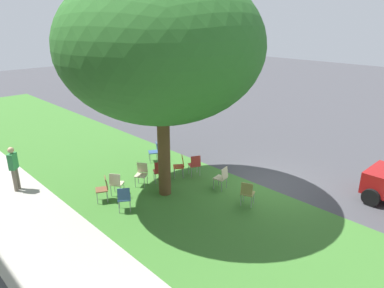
# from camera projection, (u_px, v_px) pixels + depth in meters

# --- Properties ---
(ground) EXTENTS (80.00, 80.00, 0.00)m
(ground) POSITION_uv_depth(u_px,v_px,m) (266.00, 184.00, 13.53)
(ground) COLOR #424247
(grass_verge) EXTENTS (48.00, 6.00, 0.01)m
(grass_verge) POSITION_uv_depth(u_px,v_px,m) (208.00, 215.00, 11.44)
(grass_verge) COLOR #3D752D
(grass_verge) RESTS_ON ground
(sidewalk_strip) EXTENTS (48.00, 2.80, 0.01)m
(sidewalk_strip) POSITION_uv_depth(u_px,v_px,m) (83.00, 281.00, 8.58)
(sidewalk_strip) COLOR #ADA89E
(sidewalk_strip) RESTS_ON ground
(street_tree) EXTENTS (6.59, 6.59, 7.60)m
(street_tree) POSITION_uv_depth(u_px,v_px,m) (161.00, 47.00, 11.13)
(street_tree) COLOR brown
(street_tree) RESTS_ON ground
(chair_0) EXTENTS (0.58, 0.58, 0.88)m
(chair_0) POSITION_uv_depth(u_px,v_px,m) (142.00, 173.00, 13.32)
(chair_0) COLOR beige
(chair_0) RESTS_ON ground
(chair_1) EXTENTS (0.58, 0.58, 0.88)m
(chair_1) POSITION_uv_depth(u_px,v_px,m) (124.00, 197.00, 11.49)
(chair_1) COLOR #335184
(chair_1) RESTS_ON ground
(chair_2) EXTENTS (0.56, 0.56, 0.88)m
(chair_2) POSITION_uv_depth(u_px,v_px,m) (103.00, 187.00, 12.17)
(chair_2) COLOR brown
(chair_2) RESTS_ON ground
(chair_3) EXTENTS (0.58, 0.58, 0.88)m
(chair_3) POSITION_uv_depth(u_px,v_px,m) (180.00, 165.00, 14.04)
(chair_3) COLOR #C64C1E
(chair_3) RESTS_ON ground
(chair_4) EXTENTS (0.58, 0.58, 0.88)m
(chair_4) POSITION_uv_depth(u_px,v_px,m) (116.00, 182.00, 12.53)
(chair_4) COLOR beige
(chair_4) RESTS_ON ground
(chair_5) EXTENTS (0.49, 0.49, 0.88)m
(chair_5) POSITION_uv_depth(u_px,v_px,m) (222.00, 176.00, 12.99)
(chair_5) COLOR beige
(chair_5) RESTS_ON ground
(chair_6) EXTENTS (0.54, 0.55, 0.88)m
(chair_6) POSITION_uv_depth(u_px,v_px,m) (247.00, 192.00, 11.84)
(chair_6) COLOR olive
(chair_6) RESTS_ON ground
(chair_7) EXTENTS (0.56, 0.55, 0.88)m
(chair_7) POSITION_uv_depth(u_px,v_px,m) (195.00, 164.00, 14.13)
(chair_7) COLOR #B7332D
(chair_7) RESTS_ON ground
(chair_8) EXTENTS (0.57, 0.56, 0.88)m
(chair_8) POSITION_uv_depth(u_px,v_px,m) (159.00, 170.00, 13.53)
(chair_8) COLOR #B7332D
(chair_8) RESTS_ON ground
(chair_9) EXTENTS (0.57, 0.57, 0.88)m
(chair_9) POSITION_uv_depth(u_px,v_px,m) (155.00, 150.00, 15.58)
(chair_9) COLOR #335184
(chair_9) RESTS_ON ground
(pedestrian_0) EXTENTS (0.39, 0.40, 1.69)m
(pedestrian_0) POSITION_uv_depth(u_px,v_px,m) (14.00, 167.00, 12.80)
(pedestrian_0) COLOR #726659
(pedestrian_0) RESTS_ON ground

